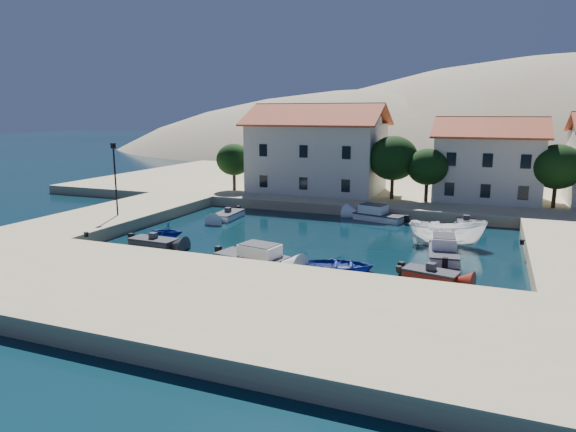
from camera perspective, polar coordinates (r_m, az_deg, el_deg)
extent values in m
plane|color=black|center=(31.35, -2.82, -6.72)|extent=(400.00, 400.00, 0.00)
cube|color=tan|center=(26.17, -8.37, -9.41)|extent=(52.00, 12.00, 1.00)
cube|color=tan|center=(49.49, -18.20, 0.07)|extent=(8.00, 20.00, 1.00)
cube|color=tan|center=(66.55, 12.55, 3.15)|extent=(80.00, 36.00, 1.00)
ellipsoid|color=tan|center=(142.04, 12.20, -0.94)|extent=(198.00, 126.00, 72.00)
ellipsoid|color=tan|center=(162.43, 29.22, -2.42)|extent=(220.00, 176.00, 99.00)
cube|color=beige|center=(58.29, 3.26, 6.48)|extent=(14.00, 9.00, 7.50)
pyramid|color=#973522|center=(58.08, 3.31, 11.25)|extent=(14.70, 9.45, 2.20)
cube|color=beige|center=(56.33, 21.29, 5.04)|extent=(10.00, 8.00, 6.50)
pyramid|color=#973522|center=(56.08, 21.60, 9.25)|extent=(10.50, 8.40, 1.80)
cylinder|color=#382314|center=(59.34, -5.99, 4.09)|extent=(0.36, 0.36, 2.50)
ellipsoid|color=black|center=(59.10, -6.04, 6.26)|extent=(4.00, 4.00, 3.60)
cylinder|color=#382314|center=(53.90, 11.50, 3.46)|extent=(0.36, 0.36, 3.00)
ellipsoid|color=black|center=(53.60, 11.61, 6.32)|extent=(5.00, 5.00, 4.50)
cylinder|color=#382314|center=(52.94, 15.11, 2.88)|extent=(0.36, 0.36, 2.50)
ellipsoid|color=black|center=(52.67, 15.24, 5.30)|extent=(4.00, 4.00, 3.60)
cylinder|color=#382314|center=(53.86, 27.48, 2.25)|extent=(0.36, 0.36, 2.75)
ellipsoid|color=black|center=(53.58, 27.73, 4.86)|extent=(4.60, 4.60, 4.14)
cylinder|color=black|center=(46.48, -18.62, 3.71)|extent=(0.14, 0.14, 6.00)
cube|color=black|center=(46.21, -18.86, 7.40)|extent=(0.35, 0.25, 0.45)
cylinder|color=black|center=(39.58, -21.52, -1.94)|extent=(0.36, 0.36, 0.30)
cylinder|color=black|center=(29.50, 12.18, -5.80)|extent=(0.36, 0.36, 0.30)
cylinder|color=black|center=(38.11, 24.57, -2.68)|extent=(0.36, 0.36, 0.30)
cube|color=#323238|center=(39.33, -14.70, -2.95)|extent=(3.52, 1.66, 0.90)
cube|color=#323238|center=(39.25, -14.73, -2.48)|extent=(3.60, 1.69, 0.10)
cube|color=#323238|center=(39.20, -14.74, -2.17)|extent=(0.52, 0.52, 0.50)
cube|color=white|center=(33.82, -4.07, -4.93)|extent=(4.98, 2.83, 0.90)
cube|color=#323238|center=(33.73, -4.08, -4.39)|extent=(5.09, 2.89, 0.10)
cube|color=white|center=(33.63, -4.09, -3.78)|extent=(2.75, 2.13, 0.90)
imported|color=navy|center=(32.71, 5.78, -5.98)|extent=(4.90, 4.02, 0.89)
cube|color=maroon|center=(31.73, 15.56, -6.44)|extent=(3.32, 2.05, 0.90)
cube|color=#323238|center=(31.64, 15.59, -5.87)|extent=(3.40, 2.09, 0.10)
cube|color=#323238|center=(31.57, 15.61, -5.49)|extent=(0.60, 0.60, 0.50)
cube|color=white|center=(36.65, 16.87, -4.11)|extent=(2.43, 4.81, 0.90)
cube|color=#323238|center=(36.57, 16.90, -3.61)|extent=(2.48, 4.93, 0.10)
cube|color=white|center=(36.47, 16.93, -3.05)|extent=(1.88, 2.62, 0.90)
imported|color=white|center=(40.14, 17.20, -3.16)|extent=(5.85, 2.91, 2.16)
cube|color=white|center=(47.07, 19.16, -0.87)|extent=(1.75, 3.21, 0.90)
cube|color=#323238|center=(47.00, 19.19, -0.48)|extent=(1.79, 3.28, 0.10)
cube|color=#323238|center=(46.96, 19.21, -0.22)|extent=(0.55, 0.55, 0.50)
imported|color=navy|center=(41.94, -13.28, -2.34)|extent=(2.95, 2.65, 1.39)
cube|color=white|center=(48.36, -6.67, 0.01)|extent=(1.91, 3.95, 0.90)
cube|color=#323238|center=(48.30, -6.68, 0.39)|extent=(1.95, 4.04, 0.10)
cube|color=#323238|center=(48.26, -6.69, 0.65)|extent=(0.52, 0.52, 0.50)
cube|color=white|center=(47.95, 10.10, -0.19)|extent=(4.83, 2.99, 0.90)
cube|color=#323238|center=(47.89, 10.12, 0.20)|extent=(4.94, 3.06, 0.10)
cube|color=white|center=(47.82, 10.13, 0.63)|extent=(2.71, 2.17, 0.90)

